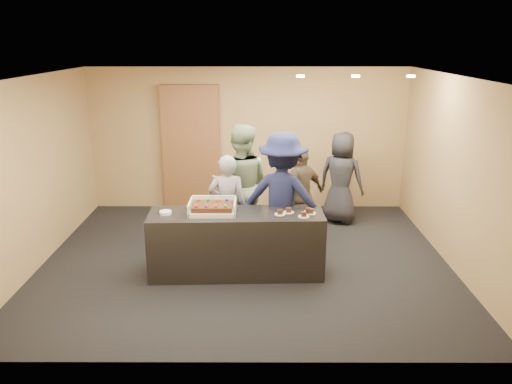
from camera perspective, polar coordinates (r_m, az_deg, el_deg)
room at (r=7.13m, az=-1.27°, el=2.17°), size 6.04×6.00×2.70m
serving_counter at (r=7.01m, az=-2.24°, el=-5.90°), size 2.42×0.78×0.90m
storage_cabinet at (r=9.59m, az=-7.42°, el=4.97°), size 1.08×0.15×2.39m
cake_box at (r=6.88m, az=-4.96°, el=-2.01°), size 0.64×0.44×0.19m
sheet_cake at (r=6.84m, az=-4.99°, el=-1.66°), size 0.54×0.37×0.11m
plate_stack at (r=6.92m, az=-10.29°, el=-2.32°), size 0.16×0.16×0.04m
slice_a at (r=6.79m, az=2.76°, el=-2.40°), size 0.15×0.15×0.07m
slice_b at (r=6.87m, az=3.75°, el=-2.17°), size 0.15×0.15×0.07m
slice_c at (r=6.73m, az=5.48°, el=-2.65°), size 0.15×0.15×0.07m
slice_d at (r=6.89m, az=6.00°, el=-2.18°), size 0.15×0.15×0.07m
slice_e at (r=6.86m, az=6.26°, el=-2.26°), size 0.15×0.15×0.07m
person_server_grey at (r=7.49m, az=-3.28°, el=-1.61°), size 0.58×0.38×1.57m
person_sage_man at (r=7.84m, az=-1.76°, el=0.72°), size 1.01×0.82×1.95m
person_navy_man at (r=7.25m, az=3.06°, el=-0.74°), size 1.40×1.03×1.94m
person_brown_extra at (r=8.02m, az=5.13°, el=-0.34°), size 0.96×0.88×1.58m
person_dark_suit at (r=8.99m, az=9.71°, el=1.61°), size 0.96×0.84×1.65m
ceiling_spotlights at (r=7.54m, az=11.32°, el=12.85°), size 1.72×0.12×0.03m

